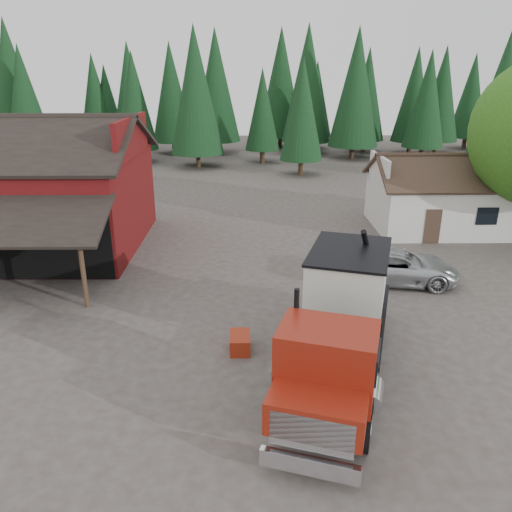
{
  "coord_description": "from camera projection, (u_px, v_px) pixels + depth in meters",
  "views": [
    {
      "loc": [
        1.2,
        -16.76,
        9.28
      ],
      "look_at": [
        1.46,
        3.24,
        1.8
      ],
      "focal_mm": 35.0,
      "sensor_mm": 36.0,
      "label": 1
    }
  ],
  "objects": [
    {
      "name": "farmhouse",
      "position": [
        441.0,
        202.0,
        30.67
      ],
      "size": [
        8.6,
        6.42,
        4.65
      ],
      "color": "silver",
      "rests_on": "ground"
    },
    {
      "name": "equip_box",
      "position": [
        240.0,
        343.0,
        17.5
      ],
      "size": [
        0.72,
        1.12,
        0.6
      ],
      "primitive_type": "cube",
      "rotation": [
        0.0,
        0.0,
        0.02
      ],
      "color": "maroon",
      "rests_on": "ground"
    },
    {
      "name": "conifer_backdrop",
      "position": [
        239.0,
        154.0,
        58.26
      ],
      "size": [
        76.0,
        16.0,
        16.0
      ],
      "primitive_type": null,
      "color": "black",
      "rests_on": "ground"
    },
    {
      "name": "red_barn",
      "position": [
        26.0,
        199.0,
        27.13
      ],
      "size": [
        12.8,
        13.63,
        7.18
      ],
      "color": "#601014",
      "rests_on": "ground"
    },
    {
      "name": "near_pine_b",
      "position": [
        302.0,
        110.0,
        45.03
      ],
      "size": [
        3.96,
        3.96,
        10.4
      ],
      "color": "#382619",
      "rests_on": "ground"
    },
    {
      "name": "feed_truck",
      "position": [
        341.0,
        319.0,
        15.48
      ],
      "size": [
        5.28,
        9.9,
        4.32
      ],
      "rotation": [
        0.0,
        0.0,
        -0.3
      ],
      "color": "black",
      "rests_on": "ground"
    },
    {
      "name": "near_pine_d",
      "position": [
        195.0,
        91.0,
        48.13
      ],
      "size": [
        5.28,
        5.28,
        13.4
      ],
      "color": "#382619",
      "rests_on": "ground"
    },
    {
      "name": "near_pine_c",
      "position": [
        501.0,
        101.0,
        41.13
      ],
      "size": [
        4.84,
        4.84,
        12.4
      ],
      "color": "#382619",
      "rests_on": "ground"
    },
    {
      "name": "ground",
      "position": [
        219.0,
        330.0,
        18.93
      ],
      "size": [
        120.0,
        120.0,
        0.0
      ],
      "primitive_type": "plane",
      "color": "#453B36",
      "rests_on": "ground"
    },
    {
      "name": "silver_car",
      "position": [
        397.0,
        266.0,
        23.01
      ],
      "size": [
        5.81,
        3.2,
        1.54
      ],
      "primitive_type": "imported",
      "rotation": [
        0.0,
        0.0,
        1.45
      ],
      "color": "#B7BABF",
      "rests_on": "ground"
    }
  ]
}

